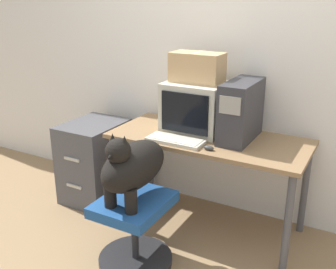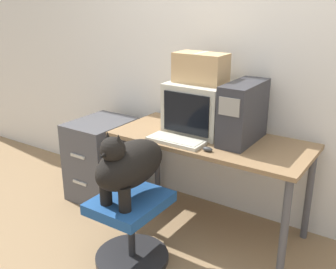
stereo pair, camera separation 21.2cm
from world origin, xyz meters
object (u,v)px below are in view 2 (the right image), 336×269
keyboard (176,141)px  crt_monitor (199,108)px  pc_tower (243,112)px  office_chair (131,226)px  filing_cabinet (102,159)px  cardboard_box (201,68)px  dog (129,164)px

keyboard → crt_monitor: bearing=87.2°
keyboard → pc_tower: bearing=37.0°
office_chair → filing_cabinet: 1.01m
keyboard → cardboard_box: bearing=87.2°
cardboard_box → filing_cabinet: bearing=-171.2°
crt_monitor → dog: (-0.08, -0.74, -0.21)m
office_chair → dog: dog is taller
crt_monitor → pc_tower: bearing=-2.8°
dog → filing_cabinet: dog is taller
keyboard → office_chair: (-0.07, -0.44, -0.48)m
keyboard → dog: 0.45m
pc_tower → keyboard: size_ratio=1.16×
keyboard → office_chair: bearing=-98.8°
office_chair → keyboard: bearing=81.2°
filing_cabinet → cardboard_box: size_ratio=1.84×
pc_tower → keyboard: bearing=-143.0°
pc_tower → crt_monitor: bearing=177.2°
dog → filing_cabinet: bearing=143.3°
pc_tower → dog: pc_tower is taller
filing_cabinet → cardboard_box: 1.25m
cardboard_box → pc_tower: bearing=-3.4°
keyboard → office_chair: size_ratio=0.82×
office_chair → cardboard_box: size_ratio=1.33×
pc_tower → office_chair: pc_tower is taller
crt_monitor → filing_cabinet: 1.07m
dog → filing_cabinet: size_ratio=0.83×
crt_monitor → pc_tower: 0.36m
keyboard → cardboard_box: 0.55m
office_chair → pc_tower: bearing=58.6°
pc_tower → office_chair: (-0.44, -0.72, -0.68)m
office_chair → dog: bearing=-90.0°
crt_monitor → keyboard: (-0.01, -0.30, -0.17)m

